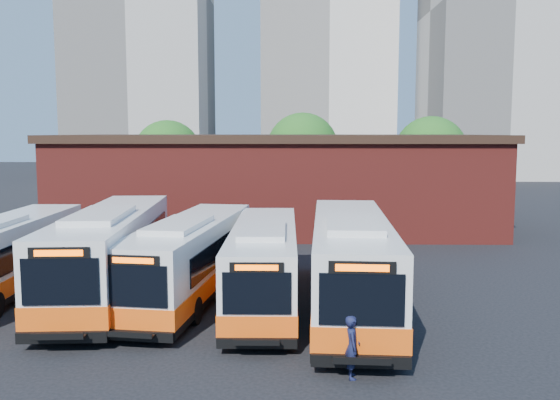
{
  "coord_description": "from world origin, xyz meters",
  "views": [
    {
      "loc": [
        0.99,
        -20.42,
        6.57
      ],
      "look_at": [
        0.44,
        7.73,
        3.34
      ],
      "focal_mm": 38.0,
      "sensor_mm": 36.0,
      "label": 1
    }
  ],
  "objects_px": {
    "bus_farwest": "(5,259)",
    "bus_west": "(111,255)",
    "transit_worker": "(352,347)",
    "bus_mideast": "(264,266)",
    "bus_midwest": "(191,261)",
    "bus_east": "(351,266)"
  },
  "relations": [
    {
      "from": "bus_farwest",
      "to": "bus_mideast",
      "type": "height_order",
      "value": "bus_farwest"
    },
    {
      "from": "bus_farwest",
      "to": "transit_worker",
      "type": "distance_m",
      "value": 15.5
    },
    {
      "from": "bus_mideast",
      "to": "bus_midwest",
      "type": "bearing_deg",
      "value": 167.19
    },
    {
      "from": "bus_midwest",
      "to": "bus_east",
      "type": "height_order",
      "value": "bus_east"
    },
    {
      "from": "bus_west",
      "to": "bus_midwest",
      "type": "distance_m",
      "value": 3.28
    },
    {
      "from": "bus_midwest",
      "to": "bus_west",
      "type": "bearing_deg",
      "value": -178.23
    },
    {
      "from": "bus_farwest",
      "to": "bus_west",
      "type": "distance_m",
      "value": 4.35
    },
    {
      "from": "bus_midwest",
      "to": "bus_mideast",
      "type": "bearing_deg",
      "value": -5.15
    },
    {
      "from": "bus_farwest",
      "to": "bus_east",
      "type": "xyz_separation_m",
      "value": [
        13.83,
        -1.71,
        0.17
      ]
    },
    {
      "from": "bus_west",
      "to": "transit_worker",
      "type": "distance_m",
      "value": 12.0
    },
    {
      "from": "bus_mideast",
      "to": "bus_farwest",
      "type": "bearing_deg",
      "value": 174.38
    },
    {
      "from": "bus_mideast",
      "to": "bus_east",
      "type": "relative_size",
      "value": 0.88
    },
    {
      "from": "bus_west",
      "to": "bus_midwest",
      "type": "bearing_deg",
      "value": -9.26
    },
    {
      "from": "bus_midwest",
      "to": "bus_mideast",
      "type": "relative_size",
      "value": 1.04
    },
    {
      "from": "bus_farwest",
      "to": "bus_east",
      "type": "bearing_deg",
      "value": -7.7
    },
    {
      "from": "bus_west",
      "to": "bus_east",
      "type": "relative_size",
      "value": 1.0
    },
    {
      "from": "bus_east",
      "to": "transit_worker",
      "type": "relative_size",
      "value": 7.73
    },
    {
      "from": "bus_east",
      "to": "bus_mideast",
      "type": "bearing_deg",
      "value": 170.29
    },
    {
      "from": "bus_midwest",
      "to": "bus_east",
      "type": "xyz_separation_m",
      "value": [
        6.22,
        -1.4,
        0.15
      ]
    },
    {
      "from": "transit_worker",
      "to": "bus_west",
      "type": "bearing_deg",
      "value": 46.96
    },
    {
      "from": "bus_west",
      "to": "transit_worker",
      "type": "relative_size",
      "value": 7.77
    },
    {
      "from": "bus_farwest",
      "to": "bus_midwest",
      "type": "height_order",
      "value": "bus_midwest"
    }
  ]
}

